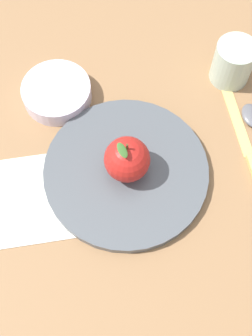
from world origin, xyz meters
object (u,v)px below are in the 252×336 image
object	(u,v)px
dinner_plate	(126,171)
linen_napkin	(34,198)
side_bowl	(57,91)
apple	(127,159)
knife	(246,146)
cup	(233,61)

from	to	relation	value
dinner_plate	linen_napkin	size ratio (longest dim) A/B	1.76
side_bowl	apple	bearing A→B (deg)	82.53
side_bowl	knife	world-z (taller)	side_bowl
dinner_plate	apple	bearing A→B (deg)	118.76
side_bowl	cup	distance (m)	0.31
side_bowl	dinner_plate	bearing A→B (deg)	82.23
dinner_plate	side_bowl	world-z (taller)	side_bowl
dinner_plate	apple	distance (m)	0.04
apple	side_bowl	distance (m)	0.19
dinner_plate	knife	bearing A→B (deg)	146.59
dinner_plate	knife	xyz separation A→B (m)	(-0.17, 0.11, -0.01)
dinner_plate	cup	bearing A→B (deg)	179.11
cup	apple	bearing A→B (deg)	-0.58
apple	knife	distance (m)	0.21
dinner_plate	apple	xyz separation A→B (m)	(-0.00, 0.00, 0.04)
side_bowl	cup	size ratio (longest dim) A/B	1.55
side_bowl	cup	xyz separation A→B (m)	(-0.24, 0.19, 0.02)
apple	knife	size ratio (longest dim) A/B	0.46
apple	side_bowl	xyz separation A→B (m)	(-0.02, -0.19, -0.03)
side_bowl	linen_napkin	size ratio (longest dim) A/B	0.80
cup	linen_napkin	bearing A→B (deg)	-11.52
side_bowl	linen_napkin	distance (m)	0.19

